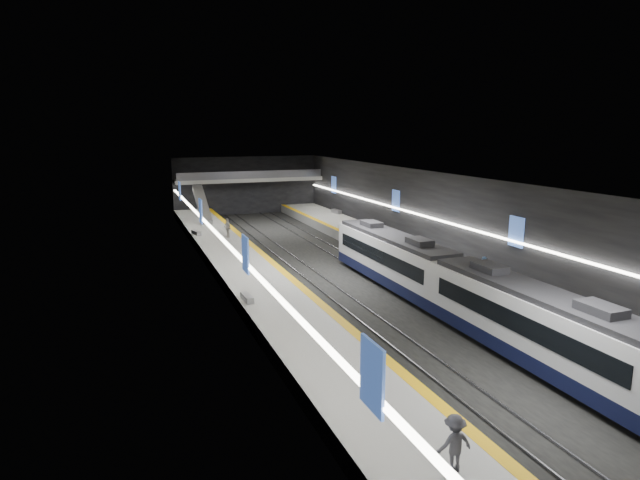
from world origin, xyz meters
name	(u,v)px	position (x,y,z in m)	size (l,w,h in m)	color
ground	(345,277)	(0.00, 0.00, 0.00)	(70.00, 70.00, 0.00)	black
ceiling	(346,178)	(0.00, 0.00, 8.00)	(20.00, 70.00, 0.04)	beige
wall_left	(220,237)	(-10.00, 0.00, 4.00)	(0.04, 70.00, 8.00)	black
wall_right	(452,221)	(10.00, 0.00, 4.00)	(0.04, 70.00, 8.00)	black
wall_back	(246,185)	(0.00, 35.00, 4.00)	(20.00, 0.04, 8.00)	black
platform_left	(255,280)	(-7.50, 0.00, 0.50)	(5.00, 70.00, 1.00)	slate
tile_surface_left	(254,274)	(-7.50, 0.00, 1.01)	(5.00, 70.00, 0.02)	#9D9D98
tactile_strip_left	(282,271)	(-5.30, 0.00, 1.02)	(0.60, 70.00, 0.02)	yellow
platform_right	(426,263)	(7.50, 0.00, 0.50)	(5.00, 70.00, 1.00)	slate
tile_surface_right	(426,257)	(7.50, 0.00, 1.01)	(5.00, 70.00, 0.02)	#9D9D98
tactile_strip_right	(403,259)	(5.30, 0.00, 1.02)	(0.60, 70.00, 0.02)	yellow
rails	(345,276)	(0.00, 0.00, 0.06)	(6.52, 70.00, 0.12)	gray
train	(449,283)	(2.50, -10.82, 2.20)	(2.69, 30.04, 3.60)	black
ad_posters	(341,220)	(0.00, 1.00, 4.50)	(19.94, 53.50, 2.20)	#395CAD
cove_light_left	(223,240)	(-9.80, 0.00, 3.80)	(0.25, 68.60, 0.12)	white
cove_light_right	(450,223)	(9.80, 0.00, 3.80)	(0.25, 68.60, 0.12)	white
mezzanine_bridge	(250,179)	(0.00, 32.93, 5.04)	(20.00, 3.00, 1.50)	gray
escalator	(202,204)	(-7.50, 26.00, 2.90)	(1.20, 8.00, 0.60)	#99999E
bench_left_near	(247,298)	(-9.50, -6.20, 1.20)	(0.46, 1.64, 0.40)	#99999E
bench_left_far	(196,233)	(-9.50, 16.95, 1.21)	(0.47, 1.70, 0.42)	#99999E
bench_right_near	(474,265)	(9.20, -4.33, 1.23)	(0.52, 1.86, 0.45)	#99999E
bench_right_far	(336,212)	(9.50, 24.99, 1.24)	(0.55, 1.99, 0.49)	#99999E
passenger_right_a	(534,298)	(6.20, -14.18, 1.84)	(0.61, 0.40, 1.68)	#CF6D4D
passenger_right_b	(484,268)	(7.75, -7.44, 1.85)	(0.82, 0.64, 1.70)	#5279B2
passenger_left_a	(227,228)	(-6.72, 14.47, 1.96)	(1.13, 0.47, 1.92)	#BDB5AD
passenger_left_b	(454,444)	(-7.23, -25.54, 1.96)	(1.24, 0.72, 1.93)	#47464F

